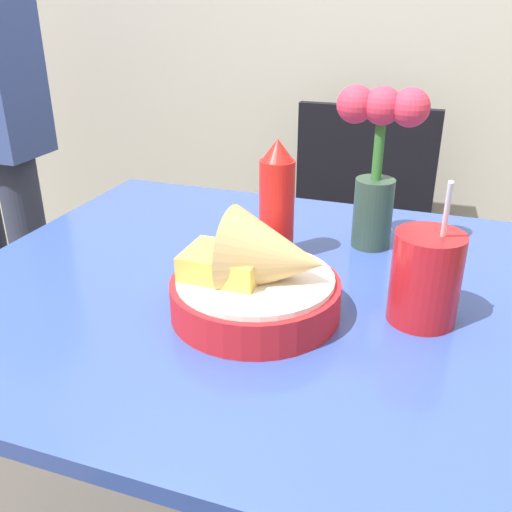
% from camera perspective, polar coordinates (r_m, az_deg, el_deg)
% --- Properties ---
extents(dining_table, '(0.93, 0.84, 0.74)m').
position_cam_1_polar(dining_table, '(0.97, -0.65, -8.54)').
color(dining_table, '#334C9E').
rests_on(dining_table, ground_plane).
extents(chair_far_window, '(0.40, 0.40, 0.87)m').
position_cam_1_polar(chair_far_window, '(1.68, 9.84, 1.94)').
color(chair_far_window, black).
rests_on(chair_far_window, ground_plane).
extents(food_basket, '(0.24, 0.24, 0.16)m').
position_cam_1_polar(food_basket, '(0.80, 0.49, -2.36)').
color(food_basket, red).
rests_on(food_basket, dining_table).
extents(ketchup_bottle, '(0.06, 0.06, 0.21)m').
position_cam_1_polar(ketchup_bottle, '(0.96, 2.09, 5.43)').
color(ketchup_bottle, red).
rests_on(ketchup_bottle, dining_table).
extents(drink_cup, '(0.10, 0.10, 0.21)m').
position_cam_1_polar(drink_cup, '(0.82, 16.56, -2.38)').
color(drink_cup, red).
rests_on(drink_cup, dining_table).
extents(flower_vase, '(0.15, 0.07, 0.28)m').
position_cam_1_polar(flower_vase, '(1.01, 12.11, 9.88)').
color(flower_vase, '#2D4738').
rests_on(flower_vase, dining_table).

